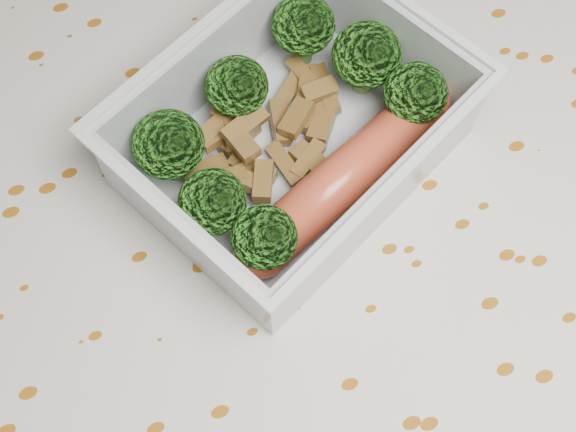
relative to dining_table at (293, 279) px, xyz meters
name	(u,v)px	position (x,y,z in m)	size (l,w,h in m)	color
dining_table	(293,279)	(0.00, 0.00, 0.00)	(1.40, 0.90, 0.75)	brown
tablecloth	(294,251)	(0.00, 0.00, 0.05)	(1.46, 0.96, 0.19)	beige
lunch_container	(293,139)	(0.02, 0.04, 0.11)	(0.22, 0.20, 0.06)	silver
broccoli_florets	(283,113)	(0.01, 0.05, 0.12)	(0.17, 0.15, 0.05)	#608C3F
meat_pile	(271,131)	(0.01, 0.05, 0.10)	(0.10, 0.09, 0.03)	brown
sausage	(347,175)	(0.03, 0.01, 0.11)	(0.15, 0.08, 0.03)	#C1472C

